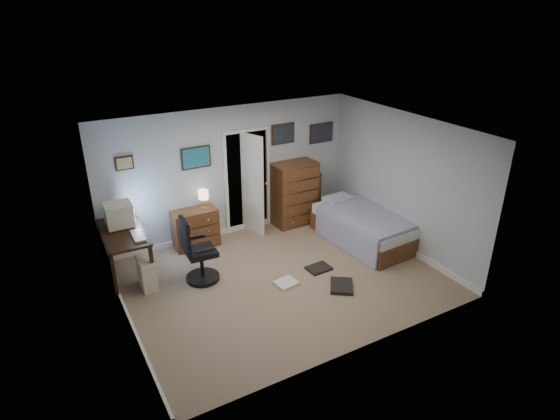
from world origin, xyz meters
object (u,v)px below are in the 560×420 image
object	(u,v)px
office_chair	(197,257)
low_dresser	(195,228)
computer_desk	(117,242)
bed	(362,227)
tall_dresser	(294,193)

from	to	relation	value
office_chair	low_dresser	size ratio (longest dim) A/B	1.40
computer_desk	low_dresser	bearing A→B (deg)	16.17
computer_desk	bed	distance (m)	4.41
office_chair	bed	world-z (taller)	office_chair
tall_dresser	office_chair	bearing A→B (deg)	-158.51
office_chair	bed	xyz separation A→B (m)	(3.20, -0.22, -0.13)
low_dresser	bed	xyz separation A→B (m)	(2.82, -1.38, -0.05)
computer_desk	bed	size ratio (longest dim) A/B	0.71
computer_desk	bed	world-z (taller)	computer_desk
office_chair	low_dresser	bearing A→B (deg)	74.52
bed	low_dresser	bearing A→B (deg)	150.31
office_chair	low_dresser	xyz separation A→B (m)	(0.38, 1.16, -0.08)
office_chair	tall_dresser	size ratio (longest dim) A/B	0.88
office_chair	bed	bearing A→B (deg)	-1.23
computer_desk	tall_dresser	size ratio (longest dim) A/B	1.12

